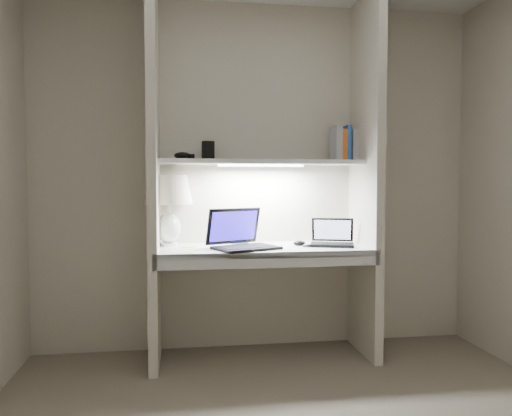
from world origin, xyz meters
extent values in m
cube|color=beige|center=(0.00, 1.50, 1.25)|extent=(3.20, 0.01, 2.50)
cube|color=beige|center=(-0.73, 1.23, 1.25)|extent=(0.06, 0.55, 2.50)
cube|color=beige|center=(0.73, 1.23, 1.25)|extent=(0.06, 0.55, 2.50)
cube|color=white|center=(0.00, 1.23, 0.75)|extent=(1.40, 0.55, 0.04)
cube|color=silver|center=(0.00, 0.96, 0.72)|extent=(1.46, 0.03, 0.10)
cube|color=silver|center=(0.00, 1.32, 1.35)|extent=(1.40, 0.36, 0.03)
cube|color=white|center=(0.00, 1.32, 1.33)|extent=(0.60, 0.04, 0.02)
cylinder|color=white|center=(-0.64, 1.37, 0.78)|extent=(0.12, 0.12, 0.02)
ellipsoid|color=white|center=(-0.64, 1.37, 0.89)|extent=(0.17, 0.17, 0.21)
cylinder|color=white|center=(-0.64, 1.37, 1.01)|extent=(0.03, 0.03, 0.09)
sphere|color=#FFD899|center=(-0.64, 1.37, 1.10)|extent=(0.05, 0.05, 0.05)
cube|color=black|center=(-0.13, 1.11, 0.78)|extent=(0.47, 0.41, 0.02)
cube|color=black|center=(-0.13, 1.11, 0.79)|extent=(0.39, 0.31, 0.00)
cube|color=black|center=(-0.20, 1.27, 0.91)|extent=(0.39, 0.23, 0.25)
cube|color=#2D1BE9|center=(-0.20, 1.26, 0.91)|extent=(0.34, 0.19, 0.20)
cube|color=black|center=(0.48, 1.19, 0.78)|extent=(0.34, 0.28, 0.02)
cube|color=black|center=(0.48, 1.19, 0.79)|extent=(0.28, 0.21, 0.00)
cube|color=black|center=(0.52, 1.31, 0.87)|extent=(0.30, 0.15, 0.17)
cube|color=#CFD2FF|center=(0.51, 1.30, 0.87)|extent=(0.26, 0.12, 0.14)
cube|color=silver|center=(-0.13, 1.40, 0.85)|extent=(0.13, 0.11, 0.15)
ellipsoid|color=black|center=(0.26, 1.25, 0.79)|extent=(0.10, 0.07, 0.03)
torus|color=black|center=(0.33, 1.19, 0.78)|extent=(0.09, 0.09, 0.01)
cube|color=yellow|center=(-0.51, 1.29, 0.77)|extent=(0.10, 0.10, 0.00)
cube|color=silver|center=(0.75, 1.36, 1.48)|extent=(0.04, 0.17, 0.22)
cube|color=navy|center=(0.72, 1.36, 1.49)|extent=(0.05, 0.17, 0.25)
cube|color=beige|center=(0.68, 1.36, 1.48)|extent=(0.05, 0.17, 0.22)
cube|color=blue|center=(0.63, 1.36, 1.49)|extent=(0.03, 0.17, 0.25)
cube|color=orange|center=(0.60, 1.36, 1.48)|extent=(0.04, 0.17, 0.22)
cube|color=#ABACB0|center=(0.55, 1.36, 1.49)|extent=(0.05, 0.17, 0.25)
cube|color=black|center=(-0.36, 1.42, 1.43)|extent=(0.09, 0.07, 0.13)
ellipsoid|color=black|center=(-0.54, 1.32, 1.39)|extent=(0.13, 0.11, 0.05)
camera|label=1|loc=(-0.55, -2.12, 1.21)|focal=35.00mm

